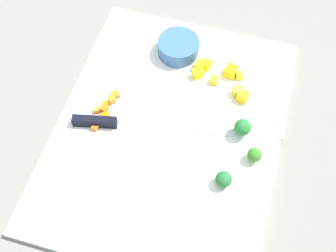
# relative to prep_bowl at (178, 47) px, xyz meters

# --- Properties ---
(ground_plane) EXTENTS (4.00, 4.00, 0.00)m
(ground_plane) POSITION_rel_prep_bowl_xyz_m (-0.18, -0.03, -0.03)
(ground_plane) COLOR slate
(cutting_board) EXTENTS (0.51, 0.39, 0.01)m
(cutting_board) POSITION_rel_prep_bowl_xyz_m (-0.18, -0.03, -0.02)
(cutting_board) COLOR white
(cutting_board) RESTS_ON ground_plane
(prep_bowl) EXTENTS (0.08, 0.08, 0.03)m
(prep_bowl) POSITION_rel_prep_bowl_xyz_m (0.00, 0.00, 0.00)
(prep_bowl) COLOR #365F8C
(prep_bowl) RESTS_ON cutting_board
(chef_knife) EXTENTS (0.10, 0.37, 0.02)m
(chef_knife) POSITION_rel_prep_bowl_xyz_m (-0.19, 0.02, -0.01)
(chef_knife) COLOR silver
(chef_knife) RESTS_ON cutting_board
(carrot_dice_0) EXTENTS (0.02, 0.01, 0.01)m
(carrot_dice_0) POSITION_rel_prep_bowl_xyz_m (-0.17, 0.09, -0.01)
(carrot_dice_0) COLOR orange
(carrot_dice_0) RESTS_ON cutting_board
(carrot_dice_1) EXTENTS (0.02, 0.02, 0.01)m
(carrot_dice_1) POSITION_rel_prep_bowl_xyz_m (-0.15, 0.09, -0.01)
(carrot_dice_1) COLOR orange
(carrot_dice_1) RESTS_ON cutting_board
(carrot_dice_2) EXTENTS (0.02, 0.02, 0.01)m
(carrot_dice_2) POSITION_rel_prep_bowl_xyz_m (-0.19, 0.08, -0.01)
(carrot_dice_2) COLOR orange
(carrot_dice_2) RESTS_ON cutting_board
(carrot_dice_3) EXTENTS (0.01, 0.01, 0.01)m
(carrot_dice_3) POSITION_rel_prep_bowl_xyz_m (-0.16, 0.09, -0.01)
(carrot_dice_3) COLOR orange
(carrot_dice_3) RESTS_ON cutting_board
(carrot_dice_4) EXTENTS (0.01, 0.01, 0.01)m
(carrot_dice_4) POSITION_rel_prep_bowl_xyz_m (-0.21, 0.09, -0.01)
(carrot_dice_4) COLOR orange
(carrot_dice_4) RESTS_ON cutting_board
(carrot_dice_5) EXTENTS (0.02, 0.02, 0.01)m
(carrot_dice_5) POSITION_rel_prep_bowl_xyz_m (-0.13, 0.08, -0.01)
(carrot_dice_5) COLOR orange
(carrot_dice_5) RESTS_ON cutting_board
(carrot_dice_6) EXTENTS (0.01, 0.01, 0.01)m
(carrot_dice_6) POSITION_rel_prep_bowl_xyz_m (-0.18, 0.10, -0.01)
(carrot_dice_6) COLOR orange
(carrot_dice_6) RESTS_ON cutting_board
(pepper_dice_0) EXTENTS (0.02, 0.03, 0.02)m
(pepper_dice_0) POSITION_rel_prep_bowl_xyz_m (-0.05, -0.05, -0.01)
(pepper_dice_0) COLOR yellow
(pepper_dice_0) RESTS_ON cutting_board
(pepper_dice_1) EXTENTS (0.02, 0.02, 0.01)m
(pepper_dice_1) POSITION_rel_prep_bowl_xyz_m (-0.03, -0.13, -0.01)
(pepper_dice_1) COLOR yellow
(pepper_dice_1) RESTS_ON cutting_board
(pepper_dice_2) EXTENTS (0.02, 0.02, 0.02)m
(pepper_dice_2) POSITION_rel_prep_bowl_xyz_m (-0.03, -0.05, -0.01)
(pepper_dice_2) COLOR yellow
(pepper_dice_2) RESTS_ON cutting_board
(pepper_dice_3) EXTENTS (0.02, 0.02, 0.01)m
(pepper_dice_3) POSITION_rel_prep_bowl_xyz_m (-0.05, -0.08, -0.01)
(pepper_dice_3) COLOR yellow
(pepper_dice_3) RESTS_ON cutting_board
(pepper_dice_4) EXTENTS (0.02, 0.02, 0.02)m
(pepper_dice_4) POSITION_rel_prep_bowl_xyz_m (-0.08, -0.14, -0.01)
(pepper_dice_4) COLOR yellow
(pepper_dice_4) RESTS_ON cutting_board
(pepper_dice_5) EXTENTS (0.02, 0.02, 0.02)m
(pepper_dice_5) POSITION_rel_prep_bowl_xyz_m (-0.02, -0.06, -0.01)
(pepper_dice_5) COLOR yellow
(pepper_dice_5) RESTS_ON cutting_board
(pepper_dice_6) EXTENTS (0.02, 0.02, 0.02)m
(pepper_dice_6) POSITION_rel_prep_bowl_xyz_m (-0.07, -0.13, -0.01)
(pepper_dice_6) COLOR yellow
(pepper_dice_6) RESTS_ON cutting_board
(pepper_dice_7) EXTENTS (0.03, 0.03, 0.02)m
(pepper_dice_7) POSITION_rel_prep_bowl_xyz_m (-0.03, -0.11, -0.01)
(pepper_dice_7) COLOR yellow
(pepper_dice_7) RESTS_ON cutting_board
(broccoli_floret_0) EXTENTS (0.03, 0.03, 0.04)m
(broccoli_floret_0) POSITION_rel_prep_bowl_xyz_m (-0.15, -0.16, 0.01)
(broccoli_floret_0) COLOR #80C154
(broccoli_floret_0) RESTS_ON cutting_board
(broccoli_floret_1) EXTENTS (0.03, 0.03, 0.03)m
(broccoli_floret_1) POSITION_rel_prep_bowl_xyz_m (-0.19, -0.19, 0.00)
(broccoli_floret_1) COLOR #88C167
(broccoli_floret_1) RESTS_ON cutting_board
(broccoli_floret_2) EXTENTS (0.03, 0.03, 0.03)m
(broccoli_floret_2) POSITION_rel_prep_bowl_xyz_m (-0.25, -0.15, 0.00)
(broccoli_floret_2) COLOR #96AC59
(broccoli_floret_2) RESTS_ON cutting_board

